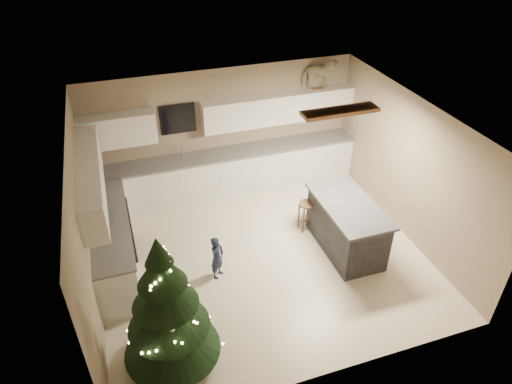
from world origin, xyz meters
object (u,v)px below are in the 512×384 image
christmas_tree (168,315)px  rocking_horse (320,74)px  toddler (217,258)px  island (346,226)px  bar_stool (307,210)px

christmas_tree → rocking_horse: rocking_horse is taller
toddler → christmas_tree: bearing=-171.1°
island → rocking_horse: rocking_horse is taller
bar_stool → christmas_tree: bearing=-144.2°
island → bar_stool: bearing=121.3°
island → christmas_tree: (-3.34, -1.37, 0.41)m
island → christmas_tree: 3.63m
bar_stool → christmas_tree: size_ratio=0.27×
christmas_tree → toddler: bearing=54.4°
bar_stool → rocking_horse: size_ratio=0.80×
bar_stool → christmas_tree: 3.60m
island → bar_stool: island is taller
christmas_tree → toddler: 1.77m
rocking_horse → bar_stool: bearing=159.2°
christmas_tree → toddler: (0.99, 1.38, -0.49)m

